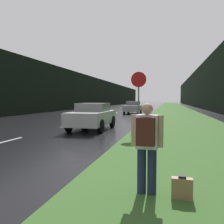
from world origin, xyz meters
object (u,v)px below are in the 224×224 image
(stop_sign, at_px, (139,95))
(suitcase, at_px, (182,189))
(car_passing_far, at_px, (133,107))
(car_passing_near, at_px, (92,116))
(hitchhiker_with_backpack, at_px, (147,143))

(stop_sign, distance_m, suitcase, 7.85)
(stop_sign, xyz_separation_m, car_passing_far, (-2.79, 17.54, -1.15))
(stop_sign, xyz_separation_m, suitcase, (1.65, -7.48, -1.72))
(car_passing_near, bearing_deg, suitcase, 116.85)
(suitcase, bearing_deg, car_passing_far, 102.55)
(stop_sign, distance_m, car_passing_near, 3.27)
(suitcase, height_order, car_passing_far, car_passing_far)
(suitcase, height_order, car_passing_near, car_passing_near)
(hitchhiker_with_backpack, distance_m, car_passing_near, 9.49)
(stop_sign, distance_m, car_passing_far, 17.79)
(hitchhiker_with_backpack, xyz_separation_m, suitcase, (0.61, -0.08, -0.75))
(hitchhiker_with_backpack, relative_size, car_passing_far, 0.35)
(hitchhiker_with_backpack, xyz_separation_m, car_passing_far, (-3.83, 24.94, -0.18))
(car_passing_far, bearing_deg, car_passing_near, 90.00)
(suitcase, bearing_deg, car_passing_near, 119.35)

